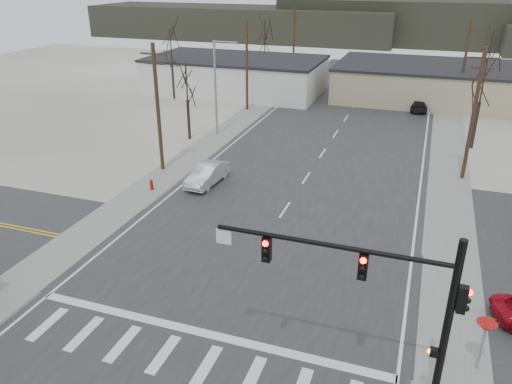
% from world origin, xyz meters
% --- Properties ---
extents(ground, '(140.00, 140.00, 0.00)m').
position_xyz_m(ground, '(0.00, 0.00, 0.00)').
color(ground, silver).
rests_on(ground, ground).
extents(main_road, '(18.00, 110.00, 0.05)m').
position_xyz_m(main_road, '(0.00, 15.00, 0.02)').
color(main_road, '#29292C').
rests_on(main_road, ground).
extents(cross_road, '(90.00, 10.00, 0.04)m').
position_xyz_m(cross_road, '(0.00, 0.00, 0.02)').
color(cross_road, '#29292C').
rests_on(cross_road, ground).
extents(sidewalk_left, '(3.00, 90.00, 0.06)m').
position_xyz_m(sidewalk_left, '(-10.60, 20.00, 0.03)').
color(sidewalk_left, gray).
rests_on(sidewalk_left, ground).
extents(sidewalk_right, '(3.00, 90.00, 0.06)m').
position_xyz_m(sidewalk_right, '(10.60, 20.00, 0.03)').
color(sidewalk_right, gray).
rests_on(sidewalk_right, ground).
extents(traffic_signal_mast, '(8.95, 0.43, 7.20)m').
position_xyz_m(traffic_signal_mast, '(7.89, -6.20, 4.67)').
color(traffic_signal_mast, black).
rests_on(traffic_signal_mast, ground).
extents(fire_hydrant, '(0.24, 0.24, 0.87)m').
position_xyz_m(fire_hydrant, '(-10.20, 8.00, 0.45)').
color(fire_hydrant, '#A50C0C').
rests_on(fire_hydrant, ground).
extents(yield_sign, '(0.80, 0.80, 2.35)m').
position_xyz_m(yield_sign, '(11.50, -3.50, 2.07)').
color(yield_sign, gray).
rests_on(yield_sign, ground).
extents(building_left_far, '(22.30, 12.30, 4.50)m').
position_xyz_m(building_left_far, '(-16.00, 40.00, 2.26)').
color(building_left_far, silver).
rests_on(building_left_far, ground).
extents(building_right_far, '(26.30, 14.30, 4.30)m').
position_xyz_m(building_right_far, '(10.00, 44.00, 2.15)').
color(building_right_far, tan).
rests_on(building_right_far, ground).
extents(upole_left_b, '(2.20, 0.30, 10.00)m').
position_xyz_m(upole_left_b, '(-11.50, 12.00, 5.22)').
color(upole_left_b, '#412A1E').
rests_on(upole_left_b, ground).
extents(upole_left_c, '(2.20, 0.30, 10.00)m').
position_xyz_m(upole_left_c, '(-11.50, 32.00, 5.22)').
color(upole_left_c, '#412A1E').
rests_on(upole_left_c, ground).
extents(upole_left_d, '(2.20, 0.30, 10.00)m').
position_xyz_m(upole_left_d, '(-11.50, 52.00, 5.22)').
color(upole_left_d, '#412A1E').
rests_on(upole_left_d, ground).
extents(upole_right_a, '(2.20, 0.30, 10.00)m').
position_xyz_m(upole_right_a, '(11.50, 18.00, 5.22)').
color(upole_right_a, '#412A1E').
rests_on(upole_right_a, ground).
extents(upole_right_b, '(2.20, 0.30, 10.00)m').
position_xyz_m(upole_right_b, '(11.50, 40.00, 5.22)').
color(upole_right_b, '#412A1E').
rests_on(upole_right_b, ground).
extents(streetlight_main, '(2.40, 0.25, 9.00)m').
position_xyz_m(streetlight_main, '(-10.80, 22.00, 5.09)').
color(streetlight_main, gray).
rests_on(streetlight_main, ground).
extents(tree_left_near, '(3.30, 3.30, 7.35)m').
position_xyz_m(tree_left_near, '(-13.00, 20.00, 5.23)').
color(tree_left_near, '#2E221C').
rests_on(tree_left_near, ground).
extents(tree_right_mid, '(3.74, 3.74, 8.33)m').
position_xyz_m(tree_right_mid, '(12.50, 26.00, 5.93)').
color(tree_right_mid, '#2E221C').
rests_on(tree_right_mid, ground).
extents(tree_left_far, '(3.96, 3.96, 8.82)m').
position_xyz_m(tree_left_far, '(-14.00, 46.00, 6.28)').
color(tree_left_far, '#2E221C').
rests_on(tree_left_far, ground).
extents(tree_right_far, '(3.52, 3.52, 7.84)m').
position_xyz_m(tree_right_far, '(15.00, 52.00, 5.58)').
color(tree_right_far, '#2E221C').
rests_on(tree_right_far, ground).
extents(tree_left_mid, '(3.96, 3.96, 8.82)m').
position_xyz_m(tree_left_mid, '(-22.00, 34.00, 6.28)').
color(tree_left_mid, '#2E221C').
rests_on(tree_left_mid, ground).
extents(hill_left, '(70.00, 18.00, 7.00)m').
position_xyz_m(hill_left, '(-35.00, 92.00, 3.50)').
color(hill_left, '#333026').
rests_on(hill_left, ground).
extents(hill_center, '(80.00, 18.00, 9.00)m').
position_xyz_m(hill_center, '(15.00, 96.00, 4.50)').
color(hill_center, '#333026').
rests_on(hill_center, ground).
extents(sedan_crossing, '(1.95, 4.70, 1.51)m').
position_xyz_m(sedan_crossing, '(-6.81, 10.45, 0.80)').
color(sedan_crossing, '#A3AAAE').
rests_on(sedan_crossing, main_road).
extents(car_far_a, '(2.21, 4.68, 1.32)m').
position_xyz_m(car_far_a, '(7.25, 38.00, 0.71)').
color(car_far_a, black).
rests_on(car_far_a, main_road).
extents(car_far_b, '(1.72, 3.97, 1.33)m').
position_xyz_m(car_far_b, '(0.76, 65.00, 0.71)').
color(car_far_b, black).
rests_on(car_far_b, main_road).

